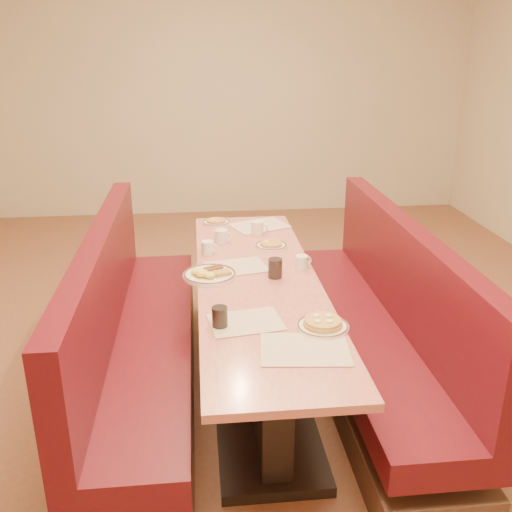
{
  "coord_description": "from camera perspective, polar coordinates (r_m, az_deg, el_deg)",
  "views": [
    {
      "loc": [
        -0.33,
        -3.02,
        2.05
      ],
      "look_at": [
        0.0,
        0.12,
        0.85
      ],
      "focal_mm": 40.0,
      "sensor_mm": 36.0,
      "label": 1
    }
  ],
  "objects": [
    {
      "name": "placemat_far_left",
      "position": [
        3.48,
        -1.96,
        -1.09
      ],
      "size": [
        0.4,
        0.33,
        0.0
      ],
      "primitive_type": "cube",
      "rotation": [
        0.0,
        0.0,
        0.21
      ],
      "color": "beige",
      "rests_on": "diner_table"
    },
    {
      "name": "coffee_mug_c",
      "position": [
        4.06,
        0.18,
        2.86
      ],
      "size": [
        0.12,
        0.09,
        0.1
      ],
      "rotation": [
        0.0,
        0.0,
        -0.37
      ],
      "color": "white",
      "rests_on": "diner_table"
    },
    {
      "name": "ground",
      "position": [
        3.66,
        0.21,
        -13.22
      ],
      "size": [
        8.0,
        8.0,
        0.0
      ],
      "primitive_type": "plane",
      "color": "#9E6647",
      "rests_on": "ground"
    },
    {
      "name": "room_envelope",
      "position": [
        3.04,
        0.26,
        18.56
      ],
      "size": [
        6.04,
        8.04,
        2.82
      ],
      "color": "beige",
      "rests_on": "ground"
    },
    {
      "name": "booth_right",
      "position": [
        3.62,
        11.92,
        -7.5
      ],
      "size": [
        0.55,
        2.5,
        1.05
      ],
      "color": "#4C3326",
      "rests_on": "ground"
    },
    {
      "name": "soda_tumbler_mid",
      "position": [
        3.32,
        1.93,
        -1.23
      ],
      "size": [
        0.08,
        0.08,
        0.11
      ],
      "color": "black",
      "rests_on": "diner_table"
    },
    {
      "name": "booth_left",
      "position": [
        3.48,
        -11.99,
        -8.72
      ],
      "size": [
        0.55,
        2.5,
        1.05
      ],
      "color": "#4C3326",
      "rests_on": "ground"
    },
    {
      "name": "placemat_near_left",
      "position": [
        2.82,
        -1.04,
        -6.6
      ],
      "size": [
        0.39,
        0.31,
        0.0
      ],
      "primitive_type": "cube",
      "rotation": [
        0.0,
        0.0,
        0.15
      ],
      "color": "beige",
      "rests_on": "diner_table"
    },
    {
      "name": "extra_plate_far",
      "position": [
        4.32,
        -4.0,
        3.42
      ],
      "size": [
        0.21,
        0.21,
        0.04
      ],
      "rotation": [
        0.0,
        0.0,
        0.41
      ],
      "color": "white",
      "rests_on": "diner_table"
    },
    {
      "name": "soda_tumbler_near",
      "position": [
        2.76,
        -3.64,
        -6.13
      ],
      "size": [
        0.08,
        0.08,
        0.11
      ],
      "color": "black",
      "rests_on": "diner_table"
    },
    {
      "name": "placemat_near_right",
      "position": [
        2.59,
        4.9,
        -9.26
      ],
      "size": [
        0.42,
        0.33,
        0.0
      ],
      "primitive_type": "cube",
      "rotation": [
        0.0,
        0.0,
        -0.1
      ],
      "color": "beige",
      "rests_on": "diner_table"
    },
    {
      "name": "coffee_mug_a",
      "position": [
        3.46,
        4.63,
        -0.59
      ],
      "size": [
        0.11,
        0.08,
        0.08
      ],
      "rotation": [
        0.0,
        0.0,
        0.39
      ],
      "color": "white",
      "rests_on": "diner_table"
    },
    {
      "name": "placemat_far_right",
      "position": [
        4.26,
        0.35,
        3.06
      ],
      "size": [
        0.48,
        0.42,
        0.0
      ],
      "primitive_type": "cube",
      "rotation": [
        0.0,
        0.0,
        0.39
      ],
      "color": "beige",
      "rests_on": "diner_table"
    },
    {
      "name": "extra_plate_mid",
      "position": [
        3.82,
        1.5,
        1.11
      ],
      "size": [
        0.22,
        0.22,
        0.04
      ],
      "rotation": [
        0.0,
        0.0,
        0.05
      ],
      "color": "white",
      "rests_on": "diner_table"
    },
    {
      "name": "eggs_plate",
      "position": [
        3.34,
        -4.7,
        -1.83
      ],
      "size": [
        0.31,
        0.31,
        0.06
      ],
      "rotation": [
        0.0,
        0.0,
        0.34
      ],
      "color": "white",
      "rests_on": "diner_table"
    },
    {
      "name": "coffee_mug_b",
      "position": [
        3.7,
        -4.82,
        0.86
      ],
      "size": [
        0.11,
        0.08,
        0.09
      ],
      "rotation": [
        0.0,
        0.0,
        -0.31
      ],
      "color": "white",
      "rests_on": "diner_table"
    },
    {
      "name": "pancake_plate",
      "position": [
        2.78,
        6.68,
        -6.82
      ],
      "size": [
        0.25,
        0.25,
        0.06
      ],
      "rotation": [
        0.0,
        0.0,
        0.23
      ],
      "color": "white",
      "rests_on": "diner_table"
    },
    {
      "name": "diner_table",
      "position": [
        3.47,
        0.22,
        -8.09
      ],
      "size": [
        0.7,
        2.5,
        0.75
      ],
      "color": "black",
      "rests_on": "ground"
    },
    {
      "name": "coffee_mug_d",
      "position": [
        3.9,
        -3.45,
        2.0
      ],
      "size": [
        0.12,
        0.09,
        0.09
      ],
      "rotation": [
        0.0,
        0.0,
        -0.14
      ],
      "color": "white",
      "rests_on": "diner_table"
    }
  ]
}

